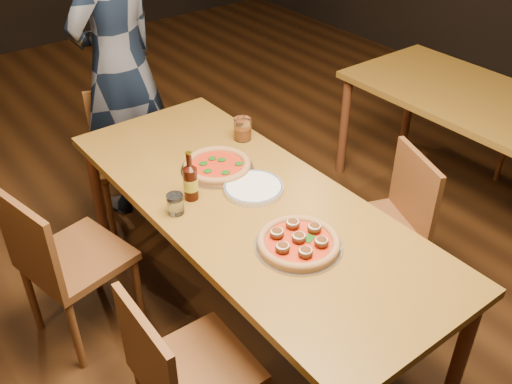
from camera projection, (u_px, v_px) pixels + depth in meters
ground at (250, 319)px, 2.91m from camera, size 9.00×9.00×0.00m
table_main at (249, 213)px, 2.53m from camera, size 0.80×2.00×0.75m
table_right at (509, 121)px, 3.24m from camera, size 0.80×2.00×0.75m
chair_main_nw at (197, 368)px, 2.14m from camera, size 0.41×0.41×0.86m
chair_main_sw at (77, 257)px, 2.63m from camera, size 0.50×0.50×0.90m
chair_main_e at (376, 227)px, 2.85m from camera, size 0.51×0.51×0.85m
chair_end at (129, 158)px, 3.41m from camera, size 0.49×0.49×0.83m
pizza_meatball at (299, 242)px, 2.21m from camera, size 0.35×0.35×0.06m
pizza_margherita at (217, 166)px, 2.68m from camera, size 0.34×0.34×0.04m
plate_stack at (253, 188)px, 2.54m from camera, size 0.26×0.26×0.03m
beer_bottle at (191, 183)px, 2.45m from camera, size 0.06×0.06×0.23m
water_glass at (175, 204)px, 2.39m from camera, size 0.07×0.07×0.09m
amber_glass at (243, 129)px, 2.90m from camera, size 0.09×0.09×0.11m
diner at (119, 63)px, 3.28m from camera, size 0.81×0.69×1.88m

